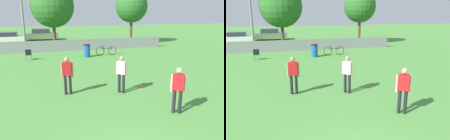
# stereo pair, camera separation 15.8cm
# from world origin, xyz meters

# --- Properties ---
(fence_backline) EXTENTS (19.55, 0.07, 1.21)m
(fence_backline) POSITION_xyz_m (0.00, 18.00, 0.55)
(fence_backline) COLOR gray
(fence_backline) RESTS_ON ground_plane
(tree_near_pole) EXTENTS (4.35, 4.35, 6.45)m
(tree_near_pole) POSITION_xyz_m (-1.08, 20.44, 4.26)
(tree_near_pole) COLOR brown
(tree_near_pole) RESTS_ON ground_plane
(tree_far_right) EXTENTS (3.71, 3.71, 6.19)m
(tree_far_right) POSITION_xyz_m (7.76, 21.23, 4.32)
(tree_far_right) COLOR brown
(tree_far_right) RESTS_ON ground_plane
(player_thrower_red) EXTENTS (0.55, 0.26, 1.75)m
(player_thrower_red) POSITION_xyz_m (-0.98, 6.31, 1.01)
(player_thrower_red) COLOR black
(player_thrower_red) RESTS_ON ground_plane
(player_receiver_white) EXTENTS (0.44, 0.42, 1.75)m
(player_receiver_white) POSITION_xyz_m (1.43, 5.83, 1.01)
(player_receiver_white) COLOR black
(player_receiver_white) RESTS_ON ground_plane
(player_defender_red) EXTENTS (0.48, 0.39, 1.75)m
(player_defender_red) POSITION_xyz_m (2.74, 3.23, 1.01)
(player_defender_red) COLOR black
(player_defender_red) RESTS_ON ground_plane
(frisbee_disc) EXTENTS (0.25, 0.25, 0.03)m
(frisbee_disc) POSITION_xyz_m (2.65, 6.28, 0.01)
(frisbee_disc) COLOR #E5591E
(frisbee_disc) RESTS_ON ground_plane
(folding_chair_sideline) EXTENTS (0.49, 0.49, 0.87)m
(folding_chair_sideline) POSITION_xyz_m (-3.30, 14.66, 0.50)
(folding_chair_sideline) COLOR #333338
(folding_chair_sideline) RESTS_ON ground_plane
(bicycle_sideline) EXTENTS (1.82, 0.44, 0.81)m
(bicycle_sideline) POSITION_xyz_m (3.09, 15.01, 0.39)
(bicycle_sideline) COLOR black
(bicycle_sideline) RESTS_ON ground_plane
(trash_bin) EXTENTS (0.56, 0.56, 1.07)m
(trash_bin) POSITION_xyz_m (1.33, 14.68, 0.54)
(trash_bin) COLOR #194C99
(trash_bin) RESTS_ON ground_plane
(parked_car_white) EXTENTS (4.06, 1.81, 1.36)m
(parked_car_white) POSITION_xyz_m (-6.37, 25.49, 0.66)
(parked_car_white) COLOR black
(parked_car_white) RESTS_ON ground_plane
(parked_car_olive) EXTENTS (4.46, 2.13, 1.53)m
(parked_car_olive) POSITION_xyz_m (-2.59, 27.84, 0.74)
(parked_car_olive) COLOR black
(parked_car_olive) RESTS_ON ground_plane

